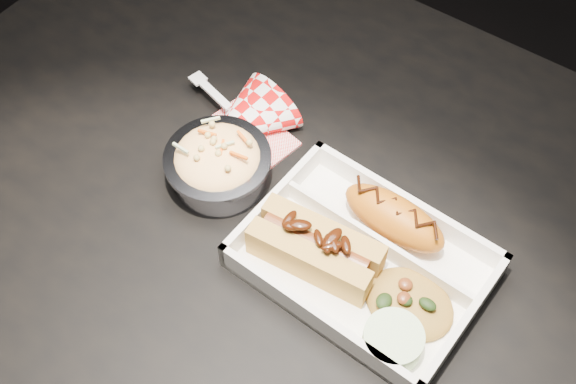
# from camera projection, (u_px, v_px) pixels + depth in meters

# --- Properties ---
(dining_table) EXTENTS (1.20, 0.80, 0.75)m
(dining_table) POSITION_uv_depth(u_px,v_px,m) (340.00, 285.00, 0.87)
(dining_table) COLOR black
(dining_table) RESTS_ON ground
(food_tray) EXTENTS (0.26, 0.19, 0.04)m
(food_tray) POSITION_uv_depth(u_px,v_px,m) (364.00, 263.00, 0.77)
(food_tray) COLOR white
(food_tray) RESTS_ON dining_table
(fried_pastry) EXTENTS (0.13, 0.05, 0.05)m
(fried_pastry) POSITION_uv_depth(u_px,v_px,m) (394.00, 218.00, 0.78)
(fried_pastry) COLOR #C66813
(fried_pastry) RESTS_ON food_tray
(hotdog) EXTENTS (0.14, 0.07, 0.06)m
(hotdog) POSITION_uv_depth(u_px,v_px,m) (316.00, 247.00, 0.76)
(hotdog) COLOR #C19242
(hotdog) RESTS_ON food_tray
(fried_rice_mound) EXTENTS (0.10, 0.08, 0.03)m
(fried_rice_mound) POSITION_uv_depth(u_px,v_px,m) (411.00, 299.00, 0.73)
(fried_rice_mound) COLOR #B08133
(fried_rice_mound) RESTS_ON food_tray
(cupcake_liner) EXTENTS (0.06, 0.06, 0.03)m
(cupcake_liner) POSITION_uv_depth(u_px,v_px,m) (393.00, 341.00, 0.71)
(cupcake_liner) COLOR beige
(cupcake_liner) RESTS_ON food_tray
(foil_coleslaw_cup) EXTENTS (0.12, 0.12, 0.07)m
(foil_coleslaw_cup) POSITION_uv_depth(u_px,v_px,m) (218.00, 163.00, 0.82)
(foil_coleslaw_cup) COLOR silver
(foil_coleslaw_cup) RESTS_ON dining_table
(napkin_fork) EXTENTS (0.17, 0.13, 0.10)m
(napkin_fork) POSITION_uv_depth(u_px,v_px,m) (242.00, 122.00, 0.88)
(napkin_fork) COLOR red
(napkin_fork) RESTS_ON dining_table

